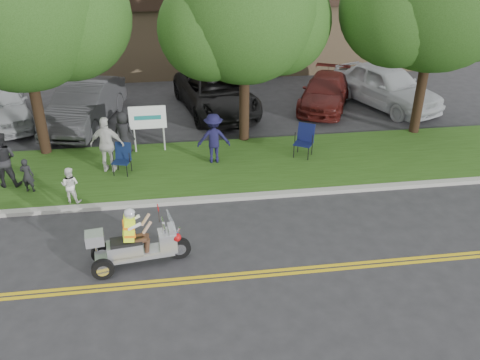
{
  "coord_description": "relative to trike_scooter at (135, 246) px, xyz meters",
  "views": [
    {
      "loc": [
        -2.03,
        -9.82,
        7.61
      ],
      "look_at": [
        -0.38,
        2.0,
        1.2
      ],
      "focal_mm": 38.0,
      "sensor_mm": 36.0,
      "label": 1
    }
  ],
  "objects": [
    {
      "name": "spectator_adult_mid",
      "position": [
        -4.04,
        4.41,
        0.42
      ],
      "size": [
        0.86,
        0.69,
        1.73
      ],
      "primitive_type": "imported",
      "rotation": [
        0.0,
        0.0,
        3.11
      ],
      "color": "black",
      "rests_on": "grass_verge"
    },
    {
      "name": "centerline_far",
      "position": [
        3.14,
        -0.7,
        -0.55
      ],
      "size": [
        60.0,
        0.1,
        0.01
      ],
      "primitive_type": "cube",
      "color": "gold",
      "rests_on": "ground"
    },
    {
      "name": "spectator_chair_b",
      "position": [
        -0.62,
        6.32,
        0.29
      ],
      "size": [
        0.85,
        0.72,
        1.48
      ],
      "primitive_type": "imported",
      "rotation": [
        0.0,
        0.0,
        2.72
      ],
      "color": "black",
      "rests_on": "grass_verge"
    },
    {
      "name": "child_left",
      "position": [
        -3.29,
        3.92,
        0.09
      ],
      "size": [
        0.43,
        0.32,
        1.07
      ],
      "primitive_type": "imported",
      "rotation": [
        0.0,
        0.0,
        2.96
      ],
      "color": "black",
      "rests_on": "grass_verge"
    },
    {
      "name": "child_right",
      "position": [
        -1.94,
        3.12,
        0.09
      ],
      "size": [
        0.61,
        0.53,
        1.08
      ],
      "primitive_type": "imported",
      "rotation": [
        0.0,
        0.0,
        2.88
      ],
      "color": "white",
      "rests_on": "grass_verge"
    },
    {
      "name": "parked_car_left",
      "position": [
        -2.3,
        9.39,
        0.29
      ],
      "size": [
        2.92,
        5.42,
        1.7
      ],
      "primitive_type": "imported",
      "rotation": [
        0.0,
        0.0,
        -0.23
      ],
      "color": "#323335",
      "rests_on": "ground"
    },
    {
      "name": "commercial_building",
      "position": [
        5.14,
        18.69,
        1.46
      ],
      "size": [
        18.0,
        8.2,
        4.0
      ],
      "color": "#9E7F5B",
      "rests_on": "ground"
    },
    {
      "name": "parked_car_far_left",
      "position": [
        -5.61,
        10.01,
        0.29
      ],
      "size": [
        3.53,
        5.35,
        1.69
      ],
      "primitive_type": "imported",
      "rotation": [
        0.0,
        0.0,
        0.34
      ],
      "color": "#A9ACB0",
      "rests_on": "ground"
    },
    {
      "name": "tree_left",
      "position": [
        -3.3,
        6.75,
        4.3
      ],
      "size": [
        6.62,
        5.4,
        7.78
      ],
      "color": "#332114",
      "rests_on": "ground"
    },
    {
      "name": "parked_car_mid",
      "position": [
        2.93,
        10.19,
        0.23
      ],
      "size": [
        3.62,
        6.03,
        1.57
      ],
      "primitive_type": "imported",
      "rotation": [
        0.0,
        0.0,
        0.19
      ],
      "color": "black",
      "rests_on": "ground"
    },
    {
      "name": "ground",
      "position": [
        3.14,
        -0.28,
        -0.55
      ],
      "size": [
        120.0,
        120.0,
        0.0
      ],
      "primitive_type": "plane",
      "color": "#28282B",
      "rests_on": "ground"
    },
    {
      "name": "centerline_near",
      "position": [
        3.14,
        -0.86,
        -0.55
      ],
      "size": [
        60.0,
        0.1,
        0.01
      ],
      "primitive_type": "cube",
      "color": "gold",
      "rests_on": "ground"
    },
    {
      "name": "parked_car_far_right",
      "position": [
        10.22,
        9.89,
        0.34
      ],
      "size": [
        3.95,
        5.67,
        1.79
      ],
      "primitive_type": "imported",
      "rotation": [
        0.0,
        0.0,
        0.39
      ],
      "color": "silver",
      "rests_on": "ground"
    },
    {
      "name": "spectator_adult_right",
      "position": [
        -1.02,
        4.96,
        0.47
      ],
      "size": [
        1.14,
        0.63,
        1.83
      ],
      "primitive_type": "imported",
      "rotation": [
        0.0,
        0.0,
        2.96
      ],
      "color": "silver",
      "rests_on": "grass_verge"
    },
    {
      "name": "trike_scooter",
      "position": [
        0.0,
        0.0,
        0.0
      ],
      "size": [
        2.43,
        0.87,
        1.59
      ],
      "rotation": [
        0.0,
        0.0,
        0.12
      ],
      "color": "black",
      "rests_on": "ground"
    },
    {
      "name": "parked_car_right",
      "position": [
        7.64,
        10.15,
        0.1
      ],
      "size": [
        3.58,
        4.89,
        1.32
      ],
      "primitive_type": "imported",
      "rotation": [
        0.0,
        0.0,
        -0.44
      ],
      "color": "#501612",
      "rests_on": "ground"
    },
    {
      "name": "curb",
      "position": [
        3.14,
        2.77,
        -0.49
      ],
      "size": [
        60.0,
        0.25,
        0.12
      ],
      "primitive_type": "cube",
      "color": "#A8A89E",
      "rests_on": "ground"
    },
    {
      "name": "spectator_chair_a",
      "position": [
        2.37,
        5.18,
        0.39
      ],
      "size": [
        1.11,
        0.67,
        1.68
      ],
      "primitive_type": "imported",
      "rotation": [
        0.0,
        0.0,
        3.1
      ],
      "color": "#151337",
      "rests_on": "grass_verge"
    },
    {
      "name": "tree_mid",
      "position": [
        3.69,
        6.95,
        3.88
      ],
      "size": [
        5.88,
        4.8,
        7.05
      ],
      "color": "#332114",
      "rests_on": "ground"
    },
    {
      "name": "lawn_chair_b",
      "position": [
        -0.58,
        4.81,
        0.1
      ],
      "size": [
        0.64,
        0.66,
        0.98
      ],
      "rotation": [
        0.0,
        0.0,
        -0.28
      ],
      "color": "black",
      "rests_on": "grass_verge"
    },
    {
      "name": "grass_verge",
      "position": [
        3.14,
        4.92,
        -0.5
      ],
      "size": [
        60.0,
        4.0,
        0.1
      ],
      "primitive_type": "cube",
      "color": "#264913",
      "rests_on": "ground"
    },
    {
      "name": "business_sign",
      "position": [
        0.24,
        6.32,
        0.7
      ],
      "size": [
        1.25,
        0.06,
        1.75
      ],
      "color": "silver",
      "rests_on": "ground"
    },
    {
      "name": "lawn_chair_a",
      "position": [
        5.47,
        5.27,
        0.17
      ],
      "size": [
        0.81,
        0.81,
        1.1
      ],
      "rotation": [
        0.0,
        0.0,
        -0.55
      ],
      "color": "black",
      "rests_on": "grass_verge"
    }
  ]
}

